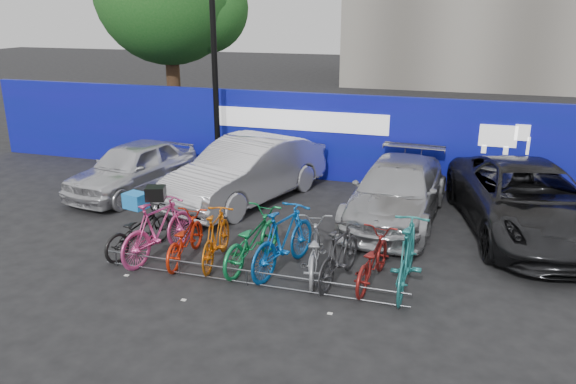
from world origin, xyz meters
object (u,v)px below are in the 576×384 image
at_px(bike_rack, 247,277).
at_px(bike_7, 339,254).
at_px(bike_6, 313,249).
at_px(bike_2, 184,238).
at_px(bike_1, 158,229).
at_px(bike_3, 216,237).
at_px(bike_4, 252,239).
at_px(bike_9, 407,256).
at_px(lamppost, 214,59).
at_px(bike_0, 138,230).
at_px(car_3, 528,201).
at_px(car_0, 133,168).
at_px(bike_8, 372,260).
at_px(bike_5, 284,240).
at_px(car_1, 247,171).
at_px(car_2, 397,192).

distance_m(bike_rack, bike_7, 1.65).
bearing_deg(bike_rack, bike_6, 37.88).
height_order(bike_2, bike_7, bike_7).
bearing_deg(bike_1, bike_3, -161.13).
relative_size(bike_4, bike_9, 0.97).
distance_m(lamppost, bike_0, 6.05).
relative_size(car_3, bike_4, 2.69).
relative_size(car_0, bike_8, 2.24).
bearing_deg(bike_0, bike_6, -165.59).
relative_size(bike_2, bike_5, 0.83).
bearing_deg(bike_9, bike_rack, 15.81).
distance_m(car_0, bike_0, 3.94).
bearing_deg(car_3, bike_0, -168.80).
bearing_deg(bike_9, bike_2, 2.24).
bearing_deg(bike_3, bike_7, 170.93).
height_order(bike_1, bike_5, bike_5).
distance_m(car_1, bike_3, 3.63).
height_order(bike_rack, bike_6, bike_6).
bearing_deg(car_1, bike_6, -35.13).
bearing_deg(bike_1, bike_rack, 177.28).
bearing_deg(car_3, bike_3, -162.78).
distance_m(bike_3, bike_5, 1.31).
height_order(bike_4, bike_9, bike_9).
xyz_separation_m(car_2, car_3, (2.71, -0.06, 0.08)).
bearing_deg(car_3, bike_1, -166.34).
relative_size(lamppost, car_3, 1.14).
height_order(bike_4, bike_6, bike_4).
bearing_deg(car_1, car_2, 14.57).
relative_size(car_2, bike_9, 2.22).
bearing_deg(bike_2, lamppost, -77.50).
xyz_separation_m(lamppost, bike_6, (4.18, -5.24, -2.79)).
relative_size(lamppost, bike_5, 3.00).
distance_m(bike_rack, car_3, 6.22).
bearing_deg(bike_8, bike_5, 5.88).
distance_m(bike_4, bike_9, 2.83).
bearing_deg(bike_1, car_0, -38.78).
xyz_separation_m(lamppost, bike_8, (5.25, -5.29, -2.81)).
xyz_separation_m(bike_1, bike_5, (2.44, 0.18, 0.02)).
bearing_deg(bike_2, bike_5, 178.78).
bearing_deg(bike_1, bike_0, -0.35).
distance_m(bike_rack, bike_8, 2.19).
bearing_deg(lamppost, bike_2, -72.37).
distance_m(bike_4, bike_8, 2.24).
height_order(bike_rack, bike_0, bike_0).
distance_m(bike_8, bike_9, 0.61).
bearing_deg(bike_6, car_2, -120.54).
bearing_deg(bike_5, bike_1, 18.98).
height_order(car_2, bike_4, car_2).
relative_size(car_1, bike_3, 2.74).
bearing_deg(bike_rack, car_1, 111.03).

